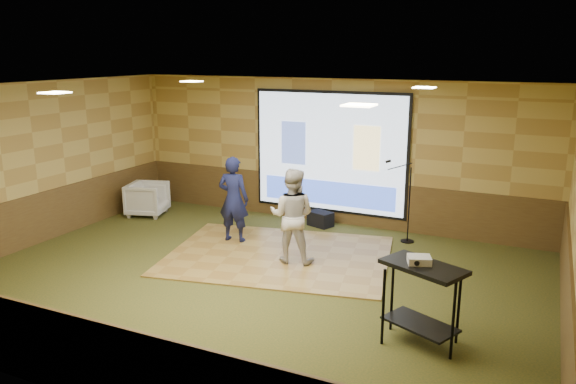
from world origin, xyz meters
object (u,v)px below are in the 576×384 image
at_px(av_table, 422,288).
at_px(duffel_bag, 321,219).
at_px(player_left, 233,199).
at_px(projector_screen, 329,154).
at_px(mic_stand, 405,216).
at_px(dance_floor, 279,255).
at_px(player_right, 292,216).
at_px(projector, 419,260).
at_px(banquet_chair, 148,199).

bearing_deg(av_table, duffel_bag, 126.20).
height_order(player_left, av_table, player_left).
bearing_deg(projector_screen, mic_stand, -17.02).
xyz_separation_m(dance_floor, av_table, (2.92, -2.01, 0.73)).
xyz_separation_m(mic_stand, duffel_bag, (-1.82, 0.23, -0.34)).
height_order(player_right, duffel_bag, player_right).
bearing_deg(projector_screen, duffel_bag, -99.19).
bearing_deg(player_left, mic_stand, -161.18).
distance_m(av_table, duffel_bag, 4.96).
xyz_separation_m(player_right, projector, (2.52, -1.81, 0.25)).
distance_m(player_right, banquet_chair, 4.31).
distance_m(dance_floor, banquet_chair, 3.92).
xyz_separation_m(player_left, duffel_bag, (1.11, 1.62, -0.69)).
height_order(banquet_chair, duffel_bag, banquet_chair).
xyz_separation_m(dance_floor, projector, (2.86, -1.98, 1.07)).
bearing_deg(player_right, mic_stand, -137.85).
relative_size(projector_screen, mic_stand, 2.12).
relative_size(dance_floor, player_right, 2.36).
relative_size(player_right, projector, 5.94).
distance_m(av_table, banquet_chair, 7.37).
height_order(player_right, banquet_chair, player_right).
relative_size(projector_screen, duffel_bag, 6.84).
bearing_deg(duffel_bag, av_table, -53.80).
xyz_separation_m(player_left, projector, (3.96, -2.33, 0.25)).
bearing_deg(duffel_bag, player_right, -81.21).
bearing_deg(mic_stand, banquet_chair, -160.34).
xyz_separation_m(projector_screen, mic_stand, (1.76, -0.54, -0.98)).
height_order(player_left, player_right, player_left).
xyz_separation_m(dance_floor, player_right, (0.34, -0.17, 0.82)).
bearing_deg(player_right, player_left, -29.81).
bearing_deg(banquet_chair, dance_floor, -122.55).
height_order(projector_screen, dance_floor, projector_screen).
distance_m(player_right, projector, 3.11).
bearing_deg(av_table, projector, 159.29).
bearing_deg(dance_floor, mic_stand, 43.60).
xyz_separation_m(projector, duffel_bag, (-2.85, 3.95, -0.93)).
relative_size(player_left, banquet_chair, 2.02).
relative_size(dance_floor, av_table, 3.68).
bearing_deg(projector_screen, player_left, -121.06).
relative_size(projector, banquet_chair, 0.34).
relative_size(player_left, av_table, 1.56).
bearing_deg(player_right, banquet_chair, -27.37).
height_order(player_right, projector, player_right).
bearing_deg(player_left, player_right, 153.62).
height_order(projector_screen, player_right, projector_screen).
height_order(dance_floor, duffel_bag, duffel_bag).
height_order(player_right, av_table, player_right).
xyz_separation_m(projector_screen, projector, (2.80, -4.26, -0.39)).
height_order(projector, banquet_chair, projector).
bearing_deg(mic_stand, player_left, -141.41).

